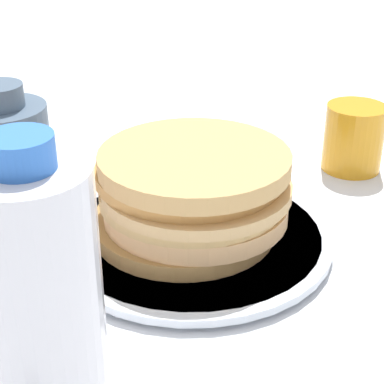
{
  "coord_description": "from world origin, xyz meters",
  "views": [
    {
      "loc": [
        0.05,
        0.51,
        0.32
      ],
      "look_at": [
        -0.01,
        0.01,
        0.05
      ],
      "focal_mm": 60.0,
      "sensor_mm": 36.0,
      "label": 1
    }
  ],
  "objects_px": {
    "pancake_stack": "(192,193)",
    "water_bottle_near": "(41,311)",
    "plate": "(192,237)",
    "cream_jug": "(4,141)",
    "juice_glass": "(354,138)"
  },
  "relations": [
    {
      "from": "plate",
      "to": "cream_jug",
      "type": "bearing_deg",
      "value": -39.87
    },
    {
      "from": "cream_jug",
      "to": "pancake_stack",
      "type": "bearing_deg",
      "value": 140.39
    },
    {
      "from": "plate",
      "to": "pancake_stack",
      "type": "bearing_deg",
      "value": -109.96
    },
    {
      "from": "pancake_stack",
      "to": "juice_glass",
      "type": "bearing_deg",
      "value": -145.26
    },
    {
      "from": "water_bottle_near",
      "to": "pancake_stack",
      "type": "bearing_deg",
      "value": -117.82
    },
    {
      "from": "juice_glass",
      "to": "cream_jug",
      "type": "distance_m",
      "value": 0.39
    },
    {
      "from": "pancake_stack",
      "to": "water_bottle_near",
      "type": "xyz_separation_m",
      "value": [
        0.11,
        0.21,
        0.04
      ]
    },
    {
      "from": "juice_glass",
      "to": "water_bottle_near",
      "type": "height_order",
      "value": "water_bottle_near"
    },
    {
      "from": "plate",
      "to": "water_bottle_near",
      "type": "relative_size",
      "value": 1.3
    },
    {
      "from": "plate",
      "to": "pancake_stack",
      "type": "distance_m",
      "value": 0.05
    },
    {
      "from": "cream_jug",
      "to": "water_bottle_near",
      "type": "height_order",
      "value": "water_bottle_near"
    },
    {
      "from": "pancake_stack",
      "to": "water_bottle_near",
      "type": "relative_size",
      "value": 0.9
    },
    {
      "from": "juice_glass",
      "to": "plate",
      "type": "bearing_deg",
      "value": 34.9
    },
    {
      "from": "juice_glass",
      "to": "water_bottle_near",
      "type": "relative_size",
      "value": 0.38
    },
    {
      "from": "juice_glass",
      "to": "water_bottle_near",
      "type": "bearing_deg",
      "value": 48.24
    }
  ]
}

